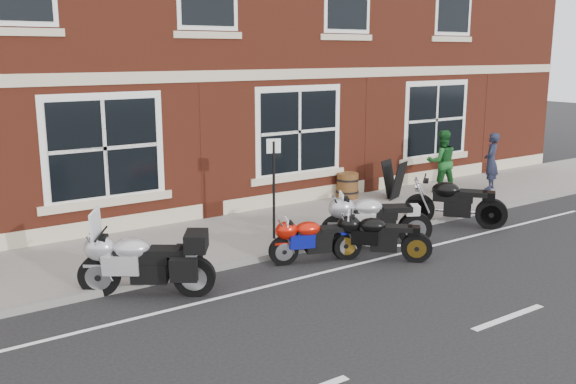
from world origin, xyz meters
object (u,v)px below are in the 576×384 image
moto_naked_black (453,201)px  parking_sign (274,182)px  barrel_planter (347,185)px  moto_sport_red (314,238)px  pedestrian_left (491,161)px  pedestrian_right (442,162)px  moto_sport_silver (374,218)px  moto_touring_silver (142,260)px  moto_sport_black (379,236)px  a_board_sign (394,180)px

moto_naked_black → parking_sign: bearing=125.9°
barrel_planter → moto_sport_red: bearing=-137.3°
pedestrian_left → pedestrian_right: 1.56m
moto_sport_silver → moto_naked_black: (2.60, 0.17, -0.00)m
moto_touring_silver → pedestrian_right: bearing=-40.6°
moto_sport_silver → barrel_planter: moto_sport_silver is taller
moto_touring_silver → moto_naked_black: size_ratio=1.00×
moto_sport_black → moto_sport_red: bearing=101.5°
moto_sport_red → parking_sign: parking_sign is taller
moto_sport_red → pedestrian_right: bearing=-49.6°
moto_touring_silver → pedestrian_left: (11.12, 1.77, 0.32)m
pedestrian_left → barrel_planter: size_ratio=2.38×
moto_sport_black → a_board_sign: bearing=-4.8°
moto_naked_black → pedestrian_right: (2.10, 2.25, 0.39)m
moto_naked_black → moto_sport_black: bearing=157.5°
pedestrian_left → pedestrian_right: size_ratio=0.93×
moto_sport_red → a_board_sign: 5.47m
moto_sport_red → moto_sport_black: 1.27m
moto_touring_silver → moto_sport_silver: (4.94, -0.15, -0.00)m
moto_touring_silver → barrel_planter: size_ratio=2.82×
moto_sport_black → moto_touring_silver: bearing=121.2°
moto_touring_silver → moto_sport_black: moto_touring_silver is taller
pedestrian_left → barrel_planter: (-4.02, 1.47, -0.47)m
moto_sport_black → pedestrian_right: 6.11m
moto_touring_silver → barrel_planter: 7.80m
a_board_sign → parking_sign: (-4.70, -1.32, 0.71)m
moto_sport_red → barrel_planter: 5.11m
moto_touring_silver → moto_naked_black: moto_touring_silver is taller
barrel_planter → pedestrian_left: bearing=-20.1°
moto_sport_red → moto_touring_silver: bearing=104.9°
moto_sport_silver → pedestrian_right: pedestrian_right is taller
moto_sport_black → barrel_planter: moto_sport_black is taller
moto_sport_black → parking_sign: 2.46m
pedestrian_right → a_board_sign: bearing=17.7°
barrel_planter → parking_sign: size_ratio=0.32×
moto_sport_black → a_board_sign: (3.65, 3.38, 0.13)m
moto_sport_silver → barrel_planter: bearing=-5.2°
pedestrian_left → moto_sport_black: bearing=-5.6°
moto_naked_black → pedestrian_right: size_ratio=1.10×
moto_touring_silver → barrel_planter: (7.10, 3.24, -0.15)m
pedestrian_left → parking_sign: parking_sign is taller
moto_touring_silver → moto_naked_black: bearing=-53.8°
moto_sport_red → barrel_planter: bearing=-28.5°
moto_naked_black → parking_sign: parking_sign is taller
moto_sport_silver → moto_touring_silver: bearing=115.4°
moto_sport_black → pedestrian_right: size_ratio=0.87×
moto_sport_silver → pedestrian_left: pedestrian_left is taller
a_board_sign → parking_sign: 4.94m
moto_sport_silver → parking_sign: size_ratio=1.02×
pedestrian_right → parking_sign: 6.37m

